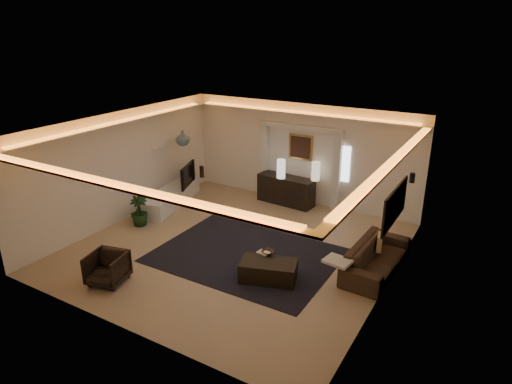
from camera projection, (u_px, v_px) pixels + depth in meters
The scene contains 33 objects.
floor at pixel (236, 248), 10.58m from camera, with size 7.00×7.00×0.00m, color tan.
ceiling at pixel (234, 127), 9.55m from camera, with size 7.00×7.00×0.00m, color white.
wall_back at pixel (301, 154), 12.89m from camera, with size 7.00×7.00×0.00m, color white.
wall_front at pixel (117, 255), 7.24m from camera, with size 7.00×7.00×0.00m, color white.
wall_left at pixel (123, 167), 11.72m from camera, with size 7.00×7.00×0.00m, color white.
wall_right at pixel (391, 223), 8.41m from camera, with size 7.00×7.00×0.00m, color white.
cove_soffit at pixel (234, 139), 9.65m from camera, with size 7.00×7.00×0.04m, color silver.
daylight_slit at pixel (345, 164), 12.27m from camera, with size 0.25×0.03×1.00m, color white.
area_rug at pixel (246, 255), 10.22m from camera, with size 4.00×3.00×0.01m, color black.
pilaster_left at pixel (264, 160), 13.48m from camera, with size 0.22×0.20×2.20m, color silver.
pilaster_right at pixel (337, 172), 12.39m from camera, with size 0.22×0.20×2.20m, color silver.
alcove_header at pixel (300, 127), 12.53m from camera, with size 2.52×0.20×0.12m, color silver.
painting_frame at pixel (301, 147), 12.80m from camera, with size 0.74×0.04×0.74m, color tan.
painting_canvas at pixel (300, 147), 12.78m from camera, with size 0.62×0.02×0.62m, color #4C2D1E.
art_panel_frame at pixel (395, 205), 8.58m from camera, with size 0.04×1.64×0.74m, color black.
art_panel_gold at pixel (394, 205), 8.59m from camera, with size 0.02×1.50×0.62m, color tan.
wall_sconce at pixel (412, 178), 10.16m from camera, with size 0.12×0.12×0.22m, color black.
wall_niche at pixel (160, 148), 12.75m from camera, with size 0.10×0.55×0.04m, color silver.
console at pixel (286, 190), 13.06m from camera, with size 1.68×0.53×0.84m, color black.
lamp_left at pixel (281, 169), 12.72m from camera, with size 0.24×0.24×0.55m, color white.
lamp_right at pixel (316, 171), 12.54m from camera, with size 0.24×0.24×0.53m, color beige.
media_ledge at pixel (171, 197), 13.06m from camera, with size 0.65×2.61×0.49m, color white.
tv at pixel (184, 175), 13.17m from camera, with size 0.15×1.12×0.65m, color black.
figurine at pixel (202, 172), 13.90m from camera, with size 0.13×0.13×0.36m, color black.
ginger_jar at pixel (183, 138), 12.86m from camera, with size 0.41×0.41×0.43m, color slate.
plant at pixel (139, 211), 11.62m from camera, with size 0.45×0.45×0.81m, color black.
sofa at pixel (377, 257), 9.48m from camera, with size 0.86×2.19×0.64m, color #442B22.
throw_blanket at pixel (338, 261), 8.87m from camera, with size 0.52×0.42×0.06m, color white.
throw_pillow at pixel (380, 242), 9.64m from camera, with size 0.11×0.35×0.35m, color tan.
coffee_table at pixel (268, 271), 9.18m from camera, with size 1.14×0.62×0.43m, color black.
bowl at pixel (268, 252), 9.44m from camera, with size 0.26×0.26×0.06m, color black.
magazine at pixel (264, 253), 9.45m from camera, with size 0.25×0.18×0.03m, color #FFEEBF.
armchair at pixel (107, 268), 9.04m from camera, with size 0.70×0.72×0.66m, color black.
Camera 1 is at (5.18, -7.89, 4.96)m, focal length 31.41 mm.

